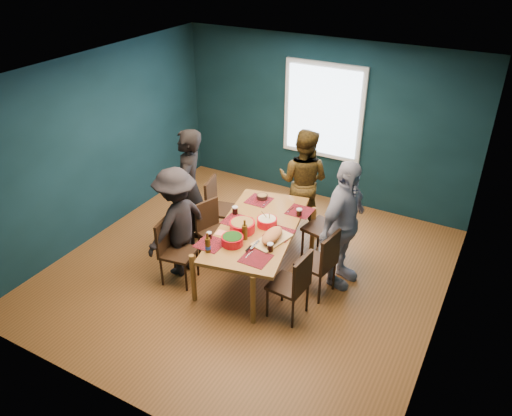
{
  "coord_description": "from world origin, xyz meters",
  "views": [
    {
      "loc": [
        2.77,
        -4.82,
        4.2
      ],
      "look_at": [
        0.1,
        0.03,
        1.0
      ],
      "focal_mm": 35.0,
      "sensor_mm": 36.0,
      "label": 1
    }
  ],
  "objects_px": {
    "chair_right_far": "(330,224)",
    "chair_right_mid": "(322,259)",
    "dining_table": "(258,231)",
    "chair_left_far": "(218,204)",
    "person_back": "(303,181)",
    "person_right": "(343,225)",
    "chair_left_mid": "(211,226)",
    "bowl_herbs": "(232,240)",
    "cutting_board": "(272,236)",
    "chair_right_near": "(295,282)",
    "bowl_salad": "(242,226)",
    "chair_left_near": "(172,246)",
    "bowl_dumpling": "(267,222)",
    "person_far_left": "(189,190)",
    "person_near_left": "(177,222)"
  },
  "relations": [
    {
      "from": "person_back",
      "to": "bowl_herbs",
      "type": "xyz_separation_m",
      "value": [
        -0.12,
        -1.85,
        -0.02
      ]
    },
    {
      "from": "person_far_left",
      "to": "chair_right_far",
      "type": "bearing_deg",
      "value": 85.54
    },
    {
      "from": "dining_table",
      "to": "chair_right_mid",
      "type": "distance_m",
      "value": 0.93
    },
    {
      "from": "person_far_left",
      "to": "person_near_left",
      "type": "height_order",
      "value": "person_far_left"
    },
    {
      "from": "chair_left_mid",
      "to": "person_right",
      "type": "distance_m",
      "value": 1.86
    },
    {
      "from": "dining_table",
      "to": "chair_left_near",
      "type": "height_order",
      "value": "chair_left_near"
    },
    {
      "from": "dining_table",
      "to": "person_far_left",
      "type": "bearing_deg",
      "value": 160.98
    },
    {
      "from": "bowl_dumpling",
      "to": "chair_right_near",
      "type": "bearing_deg",
      "value": -42.63
    },
    {
      "from": "chair_left_mid",
      "to": "dining_table",
      "type": "bearing_deg",
      "value": 15.86
    },
    {
      "from": "person_near_left",
      "to": "bowl_dumpling",
      "type": "relative_size",
      "value": 5.79
    },
    {
      "from": "chair_right_far",
      "to": "bowl_herbs",
      "type": "relative_size",
      "value": 3.76
    },
    {
      "from": "person_far_left",
      "to": "chair_left_near",
      "type": "bearing_deg",
      "value": -2.11
    },
    {
      "from": "person_far_left",
      "to": "cutting_board",
      "type": "relative_size",
      "value": 2.65
    },
    {
      "from": "person_far_left",
      "to": "bowl_dumpling",
      "type": "distance_m",
      "value": 1.28
    },
    {
      "from": "chair_left_far",
      "to": "chair_right_mid",
      "type": "height_order",
      "value": "chair_left_far"
    },
    {
      "from": "bowl_herbs",
      "to": "chair_right_near",
      "type": "bearing_deg",
      "value": -4.07
    },
    {
      "from": "chair_right_mid",
      "to": "cutting_board",
      "type": "distance_m",
      "value": 0.69
    },
    {
      "from": "person_right",
      "to": "bowl_herbs",
      "type": "bearing_deg",
      "value": 136.89
    },
    {
      "from": "dining_table",
      "to": "bowl_salad",
      "type": "relative_size",
      "value": 6.34
    },
    {
      "from": "chair_left_near",
      "to": "person_back",
      "type": "bearing_deg",
      "value": 55.44
    },
    {
      "from": "chair_left_mid",
      "to": "person_far_left",
      "type": "bearing_deg",
      "value": -175.48
    },
    {
      "from": "chair_left_far",
      "to": "person_right",
      "type": "xyz_separation_m",
      "value": [
        2.0,
        -0.19,
        0.33
      ]
    },
    {
      "from": "person_near_left",
      "to": "bowl_dumpling",
      "type": "distance_m",
      "value": 1.18
    },
    {
      "from": "chair_left_near",
      "to": "person_right",
      "type": "relative_size",
      "value": 0.52
    },
    {
      "from": "person_right",
      "to": "chair_right_near",
      "type": "bearing_deg",
      "value": 175.27
    },
    {
      "from": "person_back",
      "to": "bowl_herbs",
      "type": "distance_m",
      "value": 1.86
    },
    {
      "from": "chair_left_near",
      "to": "person_near_left",
      "type": "bearing_deg",
      "value": 93.96
    },
    {
      "from": "dining_table",
      "to": "person_right",
      "type": "relative_size",
      "value": 1.19
    },
    {
      "from": "chair_right_far",
      "to": "chair_right_mid",
      "type": "relative_size",
      "value": 1.11
    },
    {
      "from": "chair_right_near",
      "to": "person_near_left",
      "type": "xyz_separation_m",
      "value": [
        -1.76,
        0.11,
        0.24
      ]
    },
    {
      "from": "chair_left_mid",
      "to": "person_near_left",
      "type": "bearing_deg",
      "value": -92.2
    },
    {
      "from": "chair_left_mid",
      "to": "bowl_salad",
      "type": "distance_m",
      "value": 0.74
    },
    {
      "from": "chair_right_mid",
      "to": "person_right",
      "type": "bearing_deg",
      "value": 82.51
    },
    {
      "from": "person_far_left",
      "to": "bowl_herbs",
      "type": "relative_size",
      "value": 6.59
    },
    {
      "from": "chair_right_mid",
      "to": "chair_right_near",
      "type": "relative_size",
      "value": 1.02
    },
    {
      "from": "person_right",
      "to": "bowl_dumpling",
      "type": "bearing_deg",
      "value": 114.89
    },
    {
      "from": "chair_left_mid",
      "to": "chair_left_near",
      "type": "xyz_separation_m",
      "value": [
        -0.15,
        -0.71,
        0.03
      ]
    },
    {
      "from": "chair_right_near",
      "to": "person_back",
      "type": "height_order",
      "value": "person_back"
    },
    {
      "from": "chair_right_near",
      "to": "person_far_left",
      "type": "xyz_separation_m",
      "value": [
        -1.99,
        0.72,
        0.37
      ]
    },
    {
      "from": "person_back",
      "to": "person_right",
      "type": "relative_size",
      "value": 0.94
    },
    {
      "from": "bowl_salad",
      "to": "chair_right_far",
      "type": "bearing_deg",
      "value": 46.37
    },
    {
      "from": "chair_right_mid",
      "to": "person_far_left",
      "type": "distance_m",
      "value": 2.15
    },
    {
      "from": "chair_left_near",
      "to": "chair_right_far",
      "type": "relative_size",
      "value": 0.88
    },
    {
      "from": "person_far_left",
      "to": "chair_left_mid",
      "type": "bearing_deg",
      "value": 54.4
    },
    {
      "from": "dining_table",
      "to": "chair_left_far",
      "type": "bearing_deg",
      "value": 139.25
    },
    {
      "from": "chair_left_near",
      "to": "bowl_salad",
      "type": "relative_size",
      "value": 2.76
    },
    {
      "from": "chair_left_mid",
      "to": "chair_left_near",
      "type": "distance_m",
      "value": 0.72
    },
    {
      "from": "bowl_salad",
      "to": "cutting_board",
      "type": "xyz_separation_m",
      "value": [
        0.44,
        -0.02,
        -0.01
      ]
    },
    {
      "from": "person_back",
      "to": "bowl_herbs",
      "type": "height_order",
      "value": "person_back"
    },
    {
      "from": "dining_table",
      "to": "bowl_salad",
      "type": "height_order",
      "value": "bowl_salad"
    }
  ]
}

